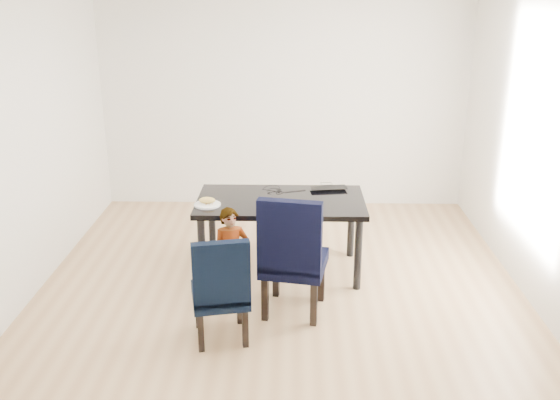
{
  "coord_description": "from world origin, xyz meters",
  "views": [
    {
      "loc": [
        0.11,
        -5.12,
        2.73
      ],
      "look_at": [
        0.0,
        0.2,
        0.85
      ],
      "focal_mm": 40.0,
      "sensor_mm": 36.0,
      "label": 1
    }
  ],
  "objects_px": {
    "dining_table": "(281,236)",
    "plate": "(207,205)",
    "laptop": "(328,187)",
    "chair_right": "(294,253)",
    "child": "(231,257)",
    "chair_left": "(220,286)"
  },
  "relations": [
    {
      "from": "dining_table",
      "to": "child",
      "type": "distance_m",
      "value": 0.78
    },
    {
      "from": "chair_right",
      "to": "plate",
      "type": "relative_size",
      "value": 4.34
    },
    {
      "from": "plate",
      "to": "laptop",
      "type": "xyz_separation_m",
      "value": [
        1.15,
        0.53,
        0.01
      ]
    },
    {
      "from": "chair_left",
      "to": "plate",
      "type": "bearing_deg",
      "value": 90.32
    },
    {
      "from": "dining_table",
      "to": "child",
      "type": "relative_size",
      "value": 1.8
    },
    {
      "from": "dining_table",
      "to": "plate",
      "type": "height_order",
      "value": "plate"
    },
    {
      "from": "dining_table",
      "to": "laptop",
      "type": "relative_size",
      "value": 4.4
    },
    {
      "from": "dining_table",
      "to": "laptop",
      "type": "xyz_separation_m",
      "value": [
        0.47,
        0.35,
        0.39
      ]
    },
    {
      "from": "chair_right",
      "to": "plate",
      "type": "distance_m",
      "value": 1.03
    },
    {
      "from": "laptop",
      "to": "chair_right",
      "type": "bearing_deg",
      "value": 65.49
    },
    {
      "from": "dining_table",
      "to": "plate",
      "type": "relative_size",
      "value": 6.37
    },
    {
      "from": "plate",
      "to": "dining_table",
      "type": "bearing_deg",
      "value": 14.85
    },
    {
      "from": "dining_table",
      "to": "child",
      "type": "height_order",
      "value": "child"
    },
    {
      "from": "dining_table",
      "to": "plate",
      "type": "distance_m",
      "value": 0.8
    },
    {
      "from": "chair_right",
      "to": "laptop",
      "type": "distance_m",
      "value": 1.2
    },
    {
      "from": "dining_table",
      "to": "laptop",
      "type": "distance_m",
      "value": 0.7
    },
    {
      "from": "child",
      "to": "laptop",
      "type": "relative_size",
      "value": 2.45
    },
    {
      "from": "child",
      "to": "plate",
      "type": "bearing_deg",
      "value": 101.6
    },
    {
      "from": "dining_table",
      "to": "plate",
      "type": "bearing_deg",
      "value": -165.15
    },
    {
      "from": "chair_right",
      "to": "laptop",
      "type": "relative_size",
      "value": 3.0
    },
    {
      "from": "chair_left",
      "to": "laptop",
      "type": "relative_size",
      "value": 2.5
    },
    {
      "from": "dining_table",
      "to": "chair_left",
      "type": "relative_size",
      "value": 1.76
    }
  ]
}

